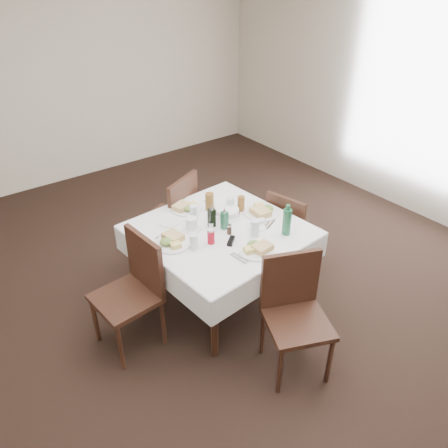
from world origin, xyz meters
The scene contains 33 objects.
ground_plane centered at (0.00, 0.00, 0.00)m, with size 7.00×7.00×0.00m, color black.
room_shell centered at (0.00, 0.00, 1.71)m, with size 6.04×7.04×2.80m.
dining_table centered at (0.16, 0.20, 0.68)m, with size 1.35×1.35×0.76m.
chair_north centered at (0.17, 0.94, 0.55)m, with size 0.60×0.60×0.96m.
chair_south centered at (0.18, -0.66, 0.53)m, with size 0.57×0.57×0.92m.
chair_east centered at (0.95, 0.16, 0.49)m, with size 0.48×0.48×0.85m.
chair_west centered at (-0.62, 0.24, 0.54)m, with size 0.48×0.48×0.94m.
meal_north centered at (0.11, 0.63, 0.79)m, with size 0.27×0.27×0.06m.
meal_south centered at (0.20, -0.22, 0.79)m, with size 0.28×0.28×0.06m.
meal_east centered at (0.60, 0.18, 0.79)m, with size 0.31×0.31×0.07m.
meal_west centered at (-0.26, 0.25, 0.79)m, with size 0.29×0.29×0.06m.
side_plate_a centered at (-0.12, 0.53, 0.77)m, with size 0.17×0.17×0.01m.
side_plate_b centered at (0.41, 0.03, 0.77)m, with size 0.15×0.15×0.01m.
water_n centered at (0.08, 0.45, 0.83)m, with size 0.07×0.07×0.13m.
water_s centered at (0.33, -0.05, 0.83)m, with size 0.07×0.07×0.14m.
water_e centered at (0.41, 0.38, 0.83)m, with size 0.07×0.07×0.13m.
water_w centered at (-0.16, 0.10, 0.82)m, with size 0.07×0.07×0.12m.
iced_tea_a centered at (0.28, 0.51, 0.84)m, with size 0.07×0.07×0.16m.
iced_tea_b centered at (0.49, 0.33, 0.83)m, with size 0.06×0.06×0.13m.
bread_basket centered at (0.33, 0.32, 0.80)m, with size 0.22×0.22×0.07m.
oil_cruet_dark centered at (0.13, 0.27, 0.85)m, with size 0.05×0.05×0.21m.
oil_cruet_green centered at (0.20, 0.18, 0.85)m, with size 0.05×0.05×0.20m.
ketchup_bottle centered at (-0.02, 0.08, 0.82)m, with size 0.06×0.06×0.12m.
salt_shaker centered at (0.08, 0.22, 0.80)m, with size 0.04×0.04×0.08m.
pepper_shaker centered at (0.18, 0.09, 0.80)m, with size 0.04×0.04×0.08m.
coffee_mug centered at (-0.02, 0.33, 0.81)m, with size 0.16×0.15×0.11m.
sunglasses centered at (0.11, -0.01, 0.78)m, with size 0.12×0.11×0.03m.
green_bottle centered at (0.54, -0.18, 0.88)m, with size 0.07×0.07×0.26m.
sugar_caddy centered at (0.47, 0.06, 0.79)m, with size 0.10×0.07×0.04m.
cutlery_n centered at (0.33, 0.59, 0.77)m, with size 0.07×0.17×0.01m.
cutlery_s centered at (0.03, -0.22, 0.77)m, with size 0.06×0.17×0.01m.
cutlery_e centered at (0.53, 0.00, 0.77)m, with size 0.18×0.11×0.01m.
cutlery_w centered at (-0.25, 0.39, 0.77)m, with size 0.18×0.07×0.01m.
Camera 1 is at (-1.64, -2.23, 2.68)m, focal length 35.00 mm.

